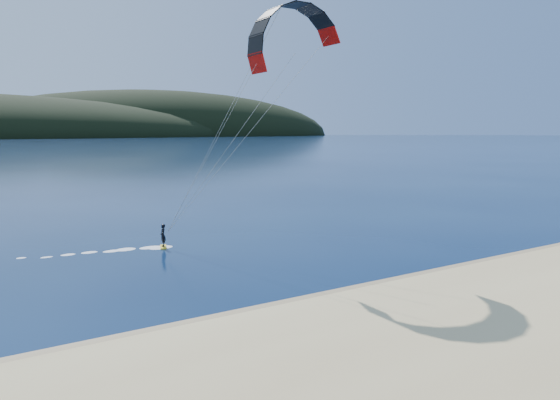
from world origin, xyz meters
The scene contains 3 objects.
ground centered at (0.00, 0.00, 0.00)m, with size 1800.00×1800.00×0.00m, color #071735.
wet_sand centered at (0.00, 4.50, 0.05)m, with size 220.00×2.50×0.10m.
kitesurfer_near centered at (7.65, 16.21, 14.65)m, with size 23.42×9.13×18.68m.
Camera 1 is at (-14.21, -17.42, 9.40)m, focal length 33.04 mm.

